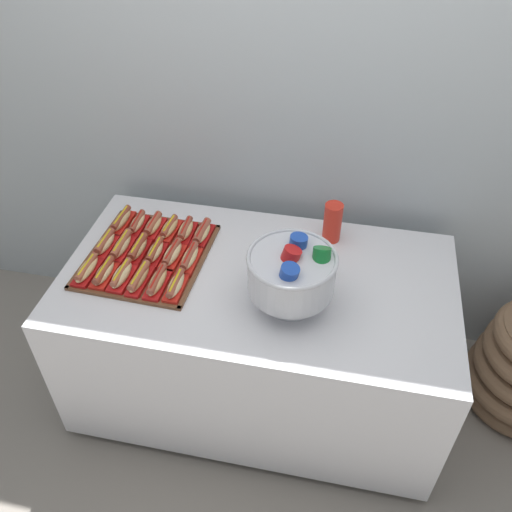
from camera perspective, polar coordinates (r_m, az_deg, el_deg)
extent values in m
plane|color=gray|center=(2.72, 0.13, -13.78)|extent=(10.00, 10.00, 0.00)
cube|color=#B2BCC1|center=(2.32, 3.16, 17.63)|extent=(6.00, 0.10, 2.60)
cube|color=silver|center=(2.41, 0.15, -8.39)|extent=(1.59, 0.87, 0.71)
cylinder|color=black|center=(2.70, -16.31, -16.11)|extent=(0.05, 0.05, 0.04)
cylinder|color=black|center=(2.54, 14.98, -21.49)|extent=(0.05, 0.05, 0.04)
cylinder|color=black|center=(3.05, -11.40, -6.28)|extent=(0.05, 0.05, 0.04)
cylinder|color=black|center=(2.90, 15.03, -10.20)|extent=(0.05, 0.05, 0.04)
cube|color=brown|center=(2.28, -11.46, -0.03)|extent=(0.50, 0.54, 0.01)
cube|color=brown|center=(2.12, -14.09, -4.29)|extent=(0.48, 0.03, 0.01)
cube|color=brown|center=(2.46, -9.25, 3.89)|extent=(0.48, 0.03, 0.01)
cube|color=brown|center=(2.38, -16.63, 0.97)|extent=(0.03, 0.53, 0.01)
cube|color=brown|center=(2.21, -5.95, -0.82)|extent=(0.03, 0.53, 0.01)
cube|color=#B21414|center=(2.25, -17.49, -1.72)|extent=(0.07, 0.18, 0.02)
ellipsoid|color=#E0BC7F|center=(2.23, -17.59, -1.33)|extent=(0.06, 0.16, 0.04)
cylinder|color=#A8563D|center=(2.23, -17.65, -1.12)|extent=(0.03, 0.15, 0.03)
cylinder|color=yellow|center=(2.22, -17.72, -0.88)|extent=(0.01, 0.13, 0.01)
cube|color=red|center=(2.21, -15.79, -2.05)|extent=(0.07, 0.16, 0.02)
ellipsoid|color=beige|center=(2.20, -15.89, -1.66)|extent=(0.05, 0.15, 0.04)
cylinder|color=brown|center=(2.19, -15.94, -1.44)|extent=(0.03, 0.15, 0.03)
cylinder|color=yellow|center=(2.18, -16.01, -1.18)|extent=(0.01, 0.13, 0.01)
cube|color=red|center=(2.18, -14.04, -2.38)|extent=(0.07, 0.17, 0.02)
ellipsoid|color=beige|center=(2.17, -14.14, -1.92)|extent=(0.06, 0.16, 0.04)
cylinder|color=#A8563D|center=(2.16, -14.20, -1.67)|extent=(0.03, 0.15, 0.03)
cylinder|color=yellow|center=(2.15, -14.25, -1.43)|extent=(0.01, 0.13, 0.01)
cube|color=red|center=(2.15, -12.25, -2.72)|extent=(0.06, 0.18, 0.02)
ellipsoid|color=tan|center=(2.14, -12.33, -2.29)|extent=(0.05, 0.17, 0.04)
cylinder|color=#A8563D|center=(2.13, -12.38, -2.06)|extent=(0.04, 0.16, 0.03)
cylinder|color=yellow|center=(2.12, -12.43, -1.77)|extent=(0.01, 0.13, 0.01)
cube|color=red|center=(2.13, -10.40, -3.07)|extent=(0.07, 0.18, 0.02)
ellipsoid|color=tan|center=(2.11, -10.47, -2.65)|extent=(0.05, 0.16, 0.04)
cylinder|color=#9E4C38|center=(2.10, -10.51, -2.41)|extent=(0.03, 0.16, 0.03)
cylinder|color=red|center=(2.10, -10.55, -2.15)|extent=(0.01, 0.14, 0.01)
cube|color=red|center=(2.10, -8.51, -3.42)|extent=(0.06, 0.16, 0.02)
ellipsoid|color=beige|center=(2.09, -8.56, -3.04)|extent=(0.05, 0.15, 0.04)
cylinder|color=#9E4C38|center=(2.08, -8.59, -2.82)|extent=(0.03, 0.15, 0.03)
cylinder|color=yellow|center=(2.07, -8.63, -2.58)|extent=(0.01, 0.13, 0.01)
cube|color=red|center=(2.35, -15.70, 0.92)|extent=(0.07, 0.16, 0.02)
ellipsoid|color=beige|center=(2.34, -15.80, 1.34)|extent=(0.06, 0.15, 0.04)
cylinder|color=#9E4C38|center=(2.33, -15.85, 1.57)|extent=(0.03, 0.15, 0.03)
cylinder|color=yellow|center=(2.32, -15.91, 1.83)|extent=(0.01, 0.12, 0.01)
cube|color=red|center=(2.32, -14.06, 0.65)|extent=(0.07, 0.18, 0.02)
ellipsoid|color=beige|center=(2.31, -14.15, 1.08)|extent=(0.05, 0.16, 0.04)
cylinder|color=#A8563D|center=(2.30, -14.20, 1.32)|extent=(0.03, 0.16, 0.03)
cylinder|color=yellow|center=(2.29, -14.26, 1.60)|extent=(0.01, 0.14, 0.01)
cube|color=#B21414|center=(2.29, -12.37, 0.36)|extent=(0.06, 0.17, 0.02)
ellipsoid|color=#E0BC7F|center=(2.28, -12.45, 0.81)|extent=(0.05, 0.16, 0.04)
cylinder|color=brown|center=(2.27, -12.50, 1.05)|extent=(0.04, 0.15, 0.03)
cylinder|color=yellow|center=(2.26, -12.55, 1.34)|extent=(0.01, 0.13, 0.01)
cube|color=#B21414|center=(2.26, -10.64, 0.08)|extent=(0.06, 0.15, 0.02)
ellipsoid|color=beige|center=(2.25, -10.70, 0.49)|extent=(0.05, 0.14, 0.04)
cylinder|color=brown|center=(2.24, -10.74, 0.72)|extent=(0.03, 0.14, 0.03)
cylinder|color=yellow|center=(2.23, -10.78, 0.97)|extent=(0.01, 0.12, 0.01)
cube|color=red|center=(2.24, -8.86, -0.22)|extent=(0.08, 0.18, 0.02)
ellipsoid|color=beige|center=(2.22, -8.93, 0.24)|extent=(0.06, 0.16, 0.04)
cylinder|color=#9E4C38|center=(2.21, -8.96, 0.50)|extent=(0.04, 0.15, 0.03)
cylinder|color=red|center=(2.21, -8.99, 0.75)|extent=(0.02, 0.13, 0.01)
cube|color=red|center=(2.21, -7.05, -0.52)|extent=(0.07, 0.18, 0.02)
ellipsoid|color=#E0BC7F|center=(2.20, -7.09, -0.14)|extent=(0.06, 0.16, 0.04)
cylinder|color=#9E4C38|center=(2.19, -7.12, 0.08)|extent=(0.03, 0.16, 0.03)
cylinder|color=red|center=(2.19, -7.15, 0.34)|extent=(0.01, 0.13, 0.01)
cube|color=red|center=(2.46, -14.07, 3.33)|extent=(0.07, 0.18, 0.02)
ellipsoid|color=#E0BC7F|center=(2.45, -14.15, 3.77)|extent=(0.05, 0.17, 0.04)
cylinder|color=brown|center=(2.44, -14.20, 4.02)|extent=(0.03, 0.16, 0.03)
cylinder|color=yellow|center=(2.43, -14.25, 4.25)|extent=(0.01, 0.13, 0.01)
cube|color=#B21414|center=(2.43, -12.47, 3.10)|extent=(0.06, 0.16, 0.02)
ellipsoid|color=beige|center=(2.42, -12.54, 3.47)|extent=(0.05, 0.15, 0.04)
cylinder|color=#9E4C38|center=(2.41, -12.58, 3.68)|extent=(0.03, 0.14, 0.03)
cylinder|color=red|center=(2.41, -12.62, 3.91)|extent=(0.01, 0.12, 0.01)
cube|color=red|center=(2.40, -10.84, 2.86)|extent=(0.07, 0.16, 0.02)
ellipsoid|color=#E0BC7F|center=(2.39, -10.91, 3.25)|extent=(0.06, 0.15, 0.04)
cylinder|color=#A8563D|center=(2.38, -10.94, 3.47)|extent=(0.04, 0.14, 0.03)
cylinder|color=red|center=(2.38, -10.98, 3.75)|extent=(0.01, 0.12, 0.01)
cube|color=red|center=(2.38, -9.18, 2.61)|extent=(0.08, 0.17, 0.02)
ellipsoid|color=tan|center=(2.37, -9.23, 3.00)|extent=(0.06, 0.15, 0.04)
cylinder|color=#9E4C38|center=(2.36, -9.26, 3.21)|extent=(0.04, 0.14, 0.03)
cylinder|color=yellow|center=(2.35, -9.29, 3.45)|extent=(0.02, 0.12, 0.01)
cube|color=#B21414|center=(2.35, -7.47, 2.36)|extent=(0.07, 0.16, 0.02)
ellipsoid|color=#E0BC7F|center=(2.34, -7.52, 2.78)|extent=(0.06, 0.15, 0.04)
cylinder|color=#9E4C38|center=(2.33, -7.55, 3.01)|extent=(0.03, 0.14, 0.03)
cylinder|color=red|center=(2.32, -7.57, 3.27)|extent=(0.01, 0.12, 0.01)
cube|color=#B21414|center=(2.33, -5.74, 2.09)|extent=(0.08, 0.17, 0.02)
ellipsoid|color=#E0BC7F|center=(2.32, -5.77, 2.49)|extent=(0.06, 0.16, 0.04)
cylinder|color=#9E4C38|center=(2.31, -5.79, 2.71)|extent=(0.04, 0.15, 0.03)
cylinder|color=red|center=(2.30, -5.82, 3.01)|extent=(0.02, 0.13, 0.01)
cylinder|color=silver|center=(2.04, 3.61, -4.91)|extent=(0.19, 0.19, 0.02)
cone|color=silver|center=(2.01, 3.66, -4.07)|extent=(0.07, 0.07, 0.07)
cylinder|color=silver|center=(1.94, 3.79, -1.83)|extent=(0.32, 0.32, 0.15)
torus|color=silver|center=(1.89, 3.89, -0.20)|extent=(0.33, 0.33, 0.02)
cylinder|color=#197A33|center=(1.91, 6.92, -0.88)|extent=(0.10, 0.14, 0.15)
cylinder|color=#1E47B2|center=(1.96, 4.41, 0.62)|extent=(0.10, 0.10, 0.13)
cylinder|color=red|center=(1.90, 3.40, -0.74)|extent=(0.11, 0.10, 0.14)
cylinder|color=#1E47B2|center=(1.84, 3.35, -2.53)|extent=(0.09, 0.08, 0.14)
cylinder|color=red|center=(2.32, 8.07, 2.84)|extent=(0.08, 0.08, 0.10)
cylinder|color=red|center=(2.31, 8.11, 3.20)|extent=(0.08, 0.08, 0.10)
cylinder|color=red|center=(2.30, 8.16, 3.57)|extent=(0.08, 0.08, 0.10)
cylinder|color=red|center=(2.29, 8.20, 3.94)|extent=(0.08, 0.08, 0.10)
cylinder|color=red|center=(2.28, 8.24, 4.32)|extent=(0.08, 0.08, 0.10)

